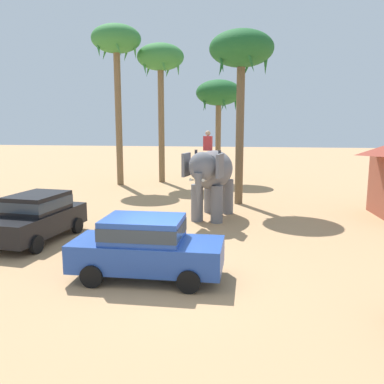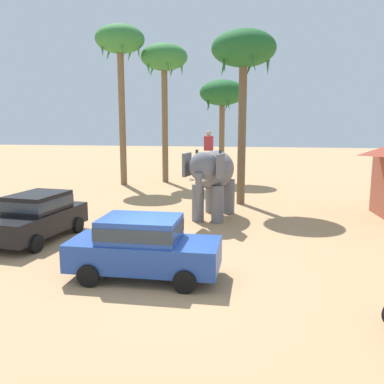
% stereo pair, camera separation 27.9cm
% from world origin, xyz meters
% --- Properties ---
extents(ground_plane, '(120.00, 120.00, 0.00)m').
position_xyz_m(ground_plane, '(0.00, 0.00, 0.00)').
color(ground_plane, tan).
extents(car_sedan_foreground, '(4.11, 1.90, 1.70)m').
position_xyz_m(car_sedan_foreground, '(-0.51, 0.25, 0.93)').
color(car_sedan_foreground, '#23479E').
rests_on(car_sedan_foreground, ground).
extents(car_parked_far_side, '(2.24, 4.27, 1.70)m').
position_xyz_m(car_parked_far_side, '(-5.26, 3.20, 0.93)').
color(car_parked_far_side, black).
rests_on(car_parked_far_side, ground).
extents(elephant_with_mahout, '(2.23, 4.00, 3.88)m').
position_xyz_m(elephant_with_mahout, '(0.62, 7.49, 1.99)').
color(elephant_with_mahout, slate).
rests_on(elephant_with_mahout, ground).
extents(palm_tree_behind_elephant, '(3.20, 3.20, 9.49)m').
position_xyz_m(palm_tree_behind_elephant, '(-3.89, 18.08, 8.26)').
color(palm_tree_behind_elephant, brown).
rests_on(palm_tree_behind_elephant, ground).
extents(palm_tree_near_hut, '(3.20, 3.20, 10.43)m').
position_xyz_m(palm_tree_near_hut, '(-6.43, 16.41, 9.10)').
color(palm_tree_near_hut, brown).
rests_on(palm_tree_near_hut, ground).
extents(palm_tree_left_of_road, '(3.20, 3.20, 8.71)m').
position_xyz_m(palm_tree_left_of_road, '(1.74, 10.97, 7.54)').
color(palm_tree_left_of_road, brown).
rests_on(palm_tree_left_of_road, ground).
extents(palm_tree_far_back, '(3.20, 3.20, 7.17)m').
position_xyz_m(palm_tree_far_back, '(0.01, 19.28, 6.09)').
color(palm_tree_far_back, brown).
rests_on(palm_tree_far_back, ground).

